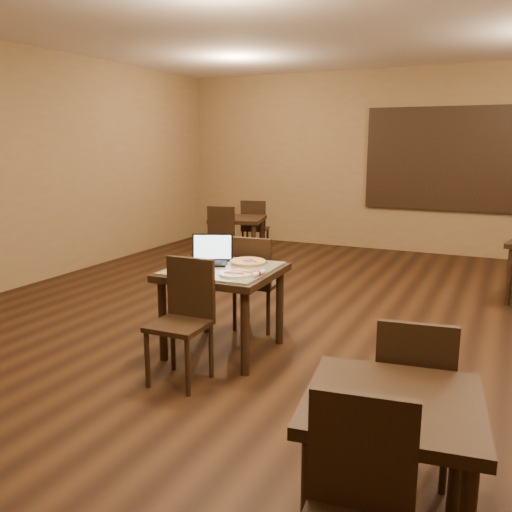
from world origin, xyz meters
The scene contains 19 objects.
ground centered at (0.00, 0.00, 0.00)m, with size 10.00×10.00×0.00m, color black.
wall_back centered at (0.00, 5.00, 1.50)m, with size 8.00×0.02×3.00m, color olive.
mural centered at (0.50, 4.96, 1.55)m, with size 2.34×0.05×1.64m.
tiled_table centered at (-0.59, -0.28, 0.66)m, with size 0.95×0.95×0.76m.
chair_main_near centered at (-0.60, -0.89, 0.54)m, with size 0.42×0.42×0.95m.
chair_main_far centered at (-0.59, 0.34, 0.53)m, with size 0.44×0.44×0.94m.
laptop centered at (-0.79, -0.17, 0.83)m, with size 0.44×0.42×0.25m.
plate centered at (-0.37, -0.46, 0.77)m, with size 0.28×0.28×0.02m, color white.
pizza_slice centered at (-0.37, -0.46, 0.79)m, with size 0.20×0.20×0.02m, color beige, non-canonical shape.
pizza_pan centered at (-0.47, -0.04, 0.77)m, with size 0.36×0.36×0.01m, color silver.
pizza_whole centered at (-0.47, -0.04, 0.78)m, with size 0.32×0.32×0.02m.
spatula centered at (-0.45, -0.06, 0.79)m, with size 0.09×0.22×0.01m, color silver.
napkin_roll centered at (-0.19, -0.42, 0.78)m, with size 0.06×0.18×0.04m.
other_table_b centered at (-2.10, 2.92, 0.59)m, with size 0.92×0.92×0.71m.
other_table_b_chair_near centered at (-2.12, 2.38, 0.52)m, with size 0.48×0.48×0.92m.
other_table_b_chair_far centered at (-2.08, 3.46, 0.52)m, with size 0.48×0.48×0.92m.
other_table_c centered at (1.21, -2.01, 0.60)m, with size 0.86×0.86×0.72m.
other_table_c_chair_near centered at (1.20, -2.55, 0.52)m, with size 0.45×0.45×0.93m.
other_table_c_chair_far centered at (1.22, -1.46, 0.52)m, with size 0.45×0.45×0.93m.
Camera 1 is at (1.60, -4.25, 1.82)m, focal length 38.00 mm.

